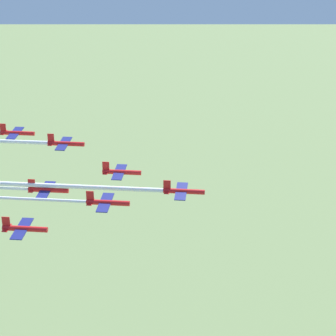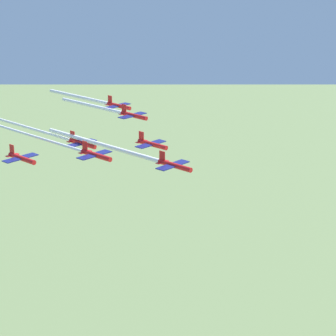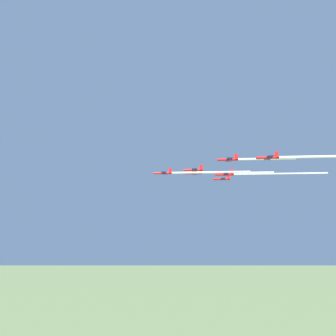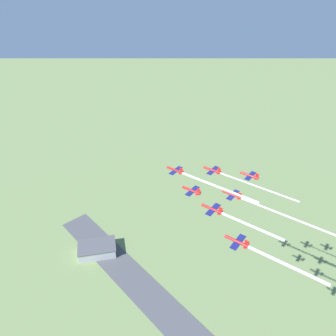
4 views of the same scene
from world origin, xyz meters
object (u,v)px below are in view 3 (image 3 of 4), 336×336
(jet_1, at_px, (194,170))
(jet_4, at_px, (225,174))
(jet_0, at_px, (164,173))
(jet_5, at_px, (222,179))
(jet_3, at_px, (228,159))
(jet_6, at_px, (268,158))
(jet_2, at_px, (194,173))

(jet_1, xyz_separation_m, jet_4, (20.41, -6.48, -1.05))
(jet_1, relative_size, jet_4, 1.00)
(jet_0, distance_m, jet_5, 42.85)
(jet_3, height_order, jet_6, jet_3)
(jet_4, distance_m, jet_5, 21.73)
(jet_3, distance_m, jet_4, 22.18)
(jet_0, distance_m, jet_2, 21.47)
(jet_0, relative_size, jet_1, 1.00)
(jet_0, height_order, jet_2, jet_2)
(jet_2, relative_size, jet_5, 1.00)
(jet_4, bearing_deg, jet_0, 90.00)
(jet_0, relative_size, jet_5, 1.00)
(jet_6, bearing_deg, jet_4, 29.54)
(jet_6, bearing_deg, jet_5, 18.78)
(jet_3, relative_size, jet_4, 1.00)
(jet_5, bearing_deg, jet_6, -161.22)
(jet_1, height_order, jet_5, jet_1)
(jet_3, height_order, jet_4, jet_3)
(jet_0, height_order, jet_6, jet_6)
(jet_1, bearing_deg, jet_0, 59.53)
(jet_6, bearing_deg, jet_2, 40.36)
(jet_2, distance_m, jet_5, 21.54)
(jet_5, xyz_separation_m, jet_6, (-28.07, -50.01, 2.36))
(jet_3, distance_m, jet_5, 43.62)
(jet_6, bearing_deg, jet_0, 59.53)
(jet_4, bearing_deg, jet_5, 0.00)
(jet_1, height_order, jet_3, jet_3)
(jet_1, xyz_separation_m, jet_2, (16.16, 14.51, 1.74))
(jet_2, bearing_deg, jet_1, 180.00)
(jet_0, distance_m, jet_3, 42.95)
(jet_5, bearing_deg, jet_4, -180.00)
(jet_5, bearing_deg, jet_2, 120.47)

